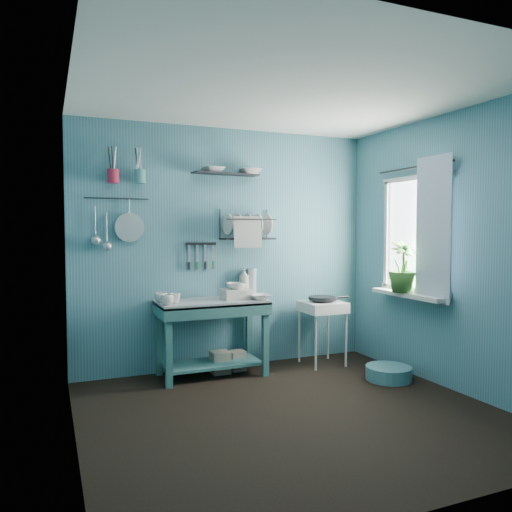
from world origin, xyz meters
name	(u,v)px	position (x,y,z in m)	size (l,w,h in m)	color
floor	(292,413)	(0.00, 0.00, 0.00)	(3.20, 3.20, 0.00)	black
ceiling	(293,91)	(0.00, 0.00, 2.50)	(3.20, 3.20, 0.00)	silver
wall_back	(228,248)	(0.00, 1.50, 1.25)	(3.20, 3.20, 0.00)	#3B6B79
wall_front	(429,269)	(0.00, -1.50, 1.25)	(3.20, 3.20, 0.00)	#3B6B79
wall_left	(73,260)	(-1.60, 0.00, 1.25)	(3.00, 3.00, 0.00)	#3B6B79
wall_right	(451,252)	(1.60, 0.00, 1.25)	(3.00, 3.00, 0.00)	#3B6B79
work_counter	(212,338)	(-0.27, 1.22, 0.38)	(1.06, 0.53, 0.75)	#2D605F
mug_left	(167,300)	(-0.75, 1.06, 0.80)	(0.12, 0.12, 0.10)	silver
mug_mid	(175,298)	(-0.65, 1.16, 0.80)	(0.10, 0.10, 0.09)	silver
mug_right	(161,298)	(-0.77, 1.22, 0.80)	(0.12, 0.12, 0.10)	silver
wash_tub	(236,294)	(-0.02, 1.20, 0.80)	(0.28, 0.22, 0.10)	beige
tub_bowl	(236,286)	(-0.02, 1.20, 0.88)	(0.20, 0.20, 0.06)	silver
soap_bottle	(244,281)	(0.15, 1.42, 0.90)	(0.12, 0.12, 0.30)	beige
water_bottle	(252,282)	(0.25, 1.44, 0.89)	(0.09, 0.09, 0.28)	#AEB7C2
counter_bowl	(260,297)	(0.18, 1.07, 0.78)	(0.22, 0.22, 0.05)	silver
hotplate_stand	(322,333)	(0.95, 1.16, 0.34)	(0.42, 0.42, 0.68)	silver
frying_pan	(323,298)	(0.95, 1.16, 0.71)	(0.30, 0.30, 0.04)	black
knife_strip	(201,244)	(-0.30, 1.47, 1.30)	(0.32, 0.02, 0.03)	black
dish_rack	(248,224)	(0.17, 1.37, 1.50)	(0.55, 0.24, 0.32)	black
upper_shelf	(226,174)	(-0.05, 1.40, 2.02)	(0.70, 0.18, 0.01)	black
shelf_bowl_left	(214,169)	(-0.19, 1.40, 2.06)	(0.22, 0.22, 0.05)	silver
shelf_bowl_right	(251,167)	(0.22, 1.40, 2.10)	(0.23, 0.23, 0.06)	silver
utensil_cup_magenta	(113,176)	(-1.17, 1.42, 1.95)	(0.11, 0.11, 0.13)	#A01D34
utensil_cup_teal	(140,177)	(-0.92, 1.42, 1.96)	(0.11, 0.11, 0.13)	teal
colander	(130,227)	(-1.02, 1.45, 1.47)	(0.28, 0.28, 0.03)	#AFB3B8
ladle_outer	(95,222)	(-1.33, 1.46, 1.52)	(0.01, 0.01, 0.30)	#AFB3B8
ladle_inner	(107,228)	(-1.23, 1.46, 1.46)	(0.01, 0.01, 0.30)	#AFB3B8
hook_rail	(117,198)	(-1.13, 1.47, 1.74)	(0.01, 0.01, 0.60)	black
window_glass	(416,234)	(1.59, 0.45, 1.40)	(1.10, 1.10, 0.00)	white
windowsill	(408,295)	(1.50, 0.45, 0.81)	(0.16, 0.95, 0.04)	silver
curtain	(433,229)	(1.52, 0.15, 1.45)	(1.35, 1.35, 0.00)	silver
curtain_rod	(413,167)	(1.54, 0.45, 2.05)	(0.02, 0.02, 1.05)	black
potted_plant	(403,267)	(1.47, 0.49, 1.08)	(0.28, 0.28, 0.51)	#346227
storage_tin_large	(220,362)	(-0.17, 1.27, 0.11)	(0.18, 0.18, 0.22)	gray
storage_tin_small	(238,360)	(0.03, 1.30, 0.10)	(0.15, 0.15, 0.20)	gray
floor_basin	(389,373)	(1.26, 0.42, 0.07)	(0.44, 0.44, 0.13)	teal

